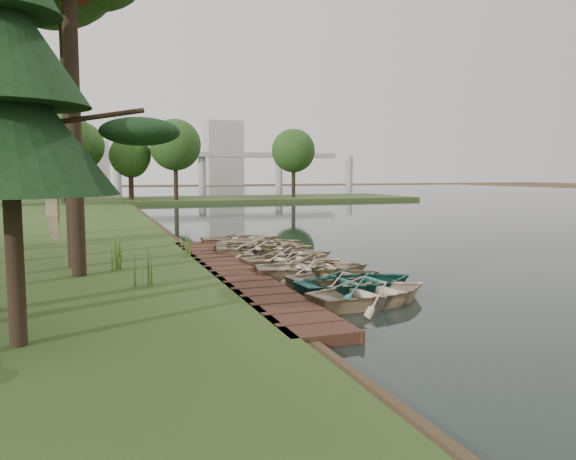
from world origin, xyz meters
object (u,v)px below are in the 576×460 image
object	(u,v)px
rowboat_1	(358,280)
rowboat_2	(338,274)
stored_rowboat	(57,235)
pine_tree	(6,81)
boardwalk	(233,274)
rowboat_0	(373,290)

from	to	relation	value
rowboat_1	rowboat_2	bearing A→B (deg)	-1.80
rowboat_1	stored_rowboat	world-z (taller)	stored_rowboat
pine_tree	stored_rowboat	bearing A→B (deg)	90.55
boardwalk	rowboat_2	distance (m)	3.64
rowboat_2	stored_rowboat	bearing A→B (deg)	28.51
rowboat_1	rowboat_2	distance (m)	1.23
rowboat_0	rowboat_2	xyz separation A→B (m)	(0.13, 2.56, -0.04)
stored_rowboat	pine_tree	world-z (taller)	pine_tree
rowboat_0	pine_tree	xyz separation A→B (m)	(-8.33, -1.74, 4.71)
boardwalk	stored_rowboat	xyz separation A→B (m)	(-5.88, 9.39, 0.54)
rowboat_2	pine_tree	bearing A→B (deg)	109.33
rowboat_1	pine_tree	distance (m)	10.23
stored_rowboat	rowboat_0	bearing A→B (deg)	-148.65
stored_rowboat	pine_tree	size ratio (longest dim) A/B	0.47
rowboat_0	stored_rowboat	size ratio (longest dim) A/B	0.99
rowboat_0	rowboat_1	size ratio (longest dim) A/B	0.99
boardwalk	rowboat_0	bearing A→B (deg)	-62.28
rowboat_0	pine_tree	bearing A→B (deg)	89.86
rowboat_0	rowboat_2	size ratio (longest dim) A/B	1.13
rowboat_1	boardwalk	bearing A→B (deg)	32.09
rowboat_0	rowboat_1	bearing A→B (deg)	-21.03
boardwalk	stored_rowboat	bearing A→B (deg)	122.05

